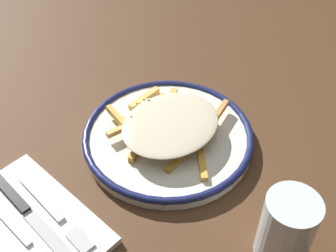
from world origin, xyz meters
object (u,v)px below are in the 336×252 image
object	(u,v)px
fries_heap	(169,124)
water_glass	(286,229)
napkin	(34,221)
plate	(168,136)
knife	(26,210)
spoon	(29,244)
fork	(54,212)

from	to	relation	value
fries_heap	water_glass	xyz separation A→B (m)	(0.04, 0.26, 0.02)
fries_heap	napkin	xyz separation A→B (m)	(0.26, -0.01, -0.03)
plate	knife	size ratio (longest dim) A/B	1.42
plate	napkin	xyz separation A→B (m)	(0.26, -0.01, -0.01)
plate	fries_heap	xyz separation A→B (m)	(-0.00, -0.00, 0.03)
fries_heap	knife	bearing A→B (deg)	-6.40
plate	spoon	distance (m)	0.29
knife	water_glass	bearing A→B (deg)	127.67
fries_heap	plate	bearing A→B (deg)	6.38
spoon	water_glass	xyz separation A→B (m)	(-0.25, 0.24, 0.04)
napkin	plate	bearing A→B (deg)	177.59
fork	knife	size ratio (longest dim) A/B	0.84
plate	napkin	world-z (taller)	plate
plate	knife	distance (m)	0.26
plate	spoon	world-z (taller)	plate
fries_heap	napkin	distance (m)	0.27
fries_heap	knife	xyz separation A→B (m)	(0.26, -0.03, -0.03)
knife	napkin	bearing A→B (deg)	91.64
napkin	knife	xyz separation A→B (m)	(0.00, -0.02, 0.01)
fork	water_glass	xyz separation A→B (m)	(-0.20, 0.26, 0.04)
knife	water_glass	size ratio (longest dim) A/B	1.87
knife	spoon	bearing A→B (deg)	64.67
fries_heap	fork	world-z (taller)	fries_heap
plate	water_glass	xyz separation A→B (m)	(0.03, 0.26, 0.04)
plate	fries_heap	distance (m)	0.03
plate	knife	bearing A→B (deg)	-6.53
napkin	fork	world-z (taller)	fork
fries_heap	napkin	bearing A→B (deg)	-2.32
fork	napkin	bearing A→B (deg)	-23.40
spoon	water_glass	size ratio (longest dim) A/B	1.36
napkin	water_glass	distance (m)	0.36
plate	spoon	size ratio (longest dim) A/B	1.95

